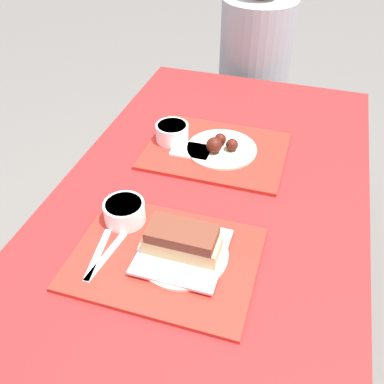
% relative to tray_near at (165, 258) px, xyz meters
% --- Properties ---
extents(ground_plane, '(12.00, 12.00, 0.00)m').
position_rel_tray_near_xyz_m(ground_plane, '(0.04, 0.21, -0.77)').
color(ground_plane, '#605B56').
extents(picnic_table, '(0.89, 1.71, 0.76)m').
position_rel_tray_near_xyz_m(picnic_table, '(0.04, 0.21, -0.10)').
color(picnic_table, maroon).
rests_on(picnic_table, ground_plane).
extents(picnic_bench_far, '(0.85, 0.28, 0.48)m').
position_rel_tray_near_xyz_m(picnic_bench_far, '(0.04, 1.29, -0.36)').
color(picnic_bench_far, maroon).
rests_on(picnic_bench_far, ground_plane).
extents(tray_near, '(0.45, 0.34, 0.01)m').
position_rel_tray_near_xyz_m(tray_near, '(0.00, 0.00, 0.00)').
color(tray_near, red).
rests_on(tray_near, picnic_table).
extents(tray_far, '(0.45, 0.34, 0.01)m').
position_rel_tray_near_xyz_m(tray_far, '(0.00, 0.49, 0.00)').
color(tray_far, red).
rests_on(tray_far, picnic_table).
extents(bowl_coleslaw_near, '(0.11, 0.11, 0.06)m').
position_rel_tray_near_xyz_m(bowl_coleslaw_near, '(-0.15, 0.09, 0.04)').
color(bowl_coleslaw_near, white).
rests_on(bowl_coleslaw_near, tray_near).
extents(brisket_sandwich_plate, '(0.23, 0.23, 0.09)m').
position_rel_tray_near_xyz_m(brisket_sandwich_plate, '(0.04, 0.02, 0.04)').
color(brisket_sandwich_plate, beige).
rests_on(brisket_sandwich_plate, tray_near).
extents(plastic_fork_near, '(0.04, 0.17, 0.00)m').
position_rel_tray_near_xyz_m(plastic_fork_near, '(-0.16, -0.04, 0.01)').
color(plastic_fork_near, white).
rests_on(plastic_fork_near, tray_near).
extents(plastic_knife_near, '(0.04, 0.17, 0.00)m').
position_rel_tray_near_xyz_m(plastic_knife_near, '(-0.14, -0.04, 0.01)').
color(plastic_knife_near, white).
rests_on(plastic_knife_near, tray_near).
extents(condiment_packet, '(0.04, 0.03, 0.01)m').
position_rel_tray_near_xyz_m(condiment_packet, '(-0.00, 0.08, 0.01)').
color(condiment_packet, '#3F3F47').
rests_on(condiment_packet, tray_near).
extents(bowl_coleslaw_far, '(0.11, 0.11, 0.06)m').
position_rel_tray_near_xyz_m(bowl_coleslaw_far, '(-0.15, 0.50, 0.04)').
color(bowl_coleslaw_far, white).
rests_on(bowl_coleslaw_far, tray_far).
extents(wings_plate_far, '(0.23, 0.23, 0.06)m').
position_rel_tray_near_xyz_m(wings_plate_far, '(0.02, 0.48, 0.02)').
color(wings_plate_far, beige).
rests_on(wings_plate_far, tray_far).
extents(napkin_far, '(0.12, 0.09, 0.01)m').
position_rel_tray_near_xyz_m(napkin_far, '(-0.07, 0.45, 0.01)').
color(napkin_far, white).
rests_on(napkin_far, tray_far).
extents(person_seated_across, '(0.33, 0.33, 0.73)m').
position_rel_tray_near_xyz_m(person_seated_across, '(-0.02, 1.29, 0.02)').
color(person_seated_across, '#9E9EA3').
rests_on(person_seated_across, picnic_bench_far).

